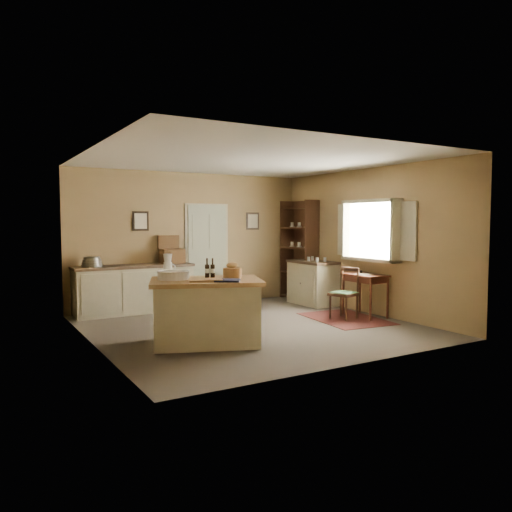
{
  "coord_description": "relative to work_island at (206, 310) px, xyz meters",
  "views": [
    {
      "loc": [
        -4.0,
        -6.97,
        1.72
      ],
      "look_at": [
        0.1,
        0.04,
        1.15
      ],
      "focal_mm": 35.0,
      "sensor_mm": 36.0,
      "label": 1
    }
  ],
  "objects": [
    {
      "name": "ground",
      "position": [
        1.12,
        0.66,
        -0.48
      ],
      "size": [
        5.0,
        5.0,
        0.0
      ],
      "primitive_type": "plane",
      "color": "brown",
      "rests_on": "ground"
    },
    {
      "name": "wall_back",
      "position": [
        1.12,
        3.16,
        0.87
      ],
      "size": [
        5.0,
        0.1,
        2.7
      ],
      "primitive_type": "cube",
      "color": "#9A7A4C",
      "rests_on": "ground"
    },
    {
      "name": "wall_front",
      "position": [
        1.12,
        -1.84,
        0.87
      ],
      "size": [
        5.0,
        0.1,
        2.7
      ],
      "primitive_type": "cube",
      "color": "#9A7A4C",
      "rests_on": "ground"
    },
    {
      "name": "wall_left",
      "position": [
        -1.38,
        0.66,
        0.87
      ],
      "size": [
        0.1,
        5.0,
        2.7
      ],
      "primitive_type": "cube",
      "color": "#9A7A4C",
      "rests_on": "ground"
    },
    {
      "name": "wall_right",
      "position": [
        3.62,
        0.66,
        0.87
      ],
      "size": [
        0.1,
        5.0,
        2.7
      ],
      "primitive_type": "cube",
      "color": "#9A7A4C",
      "rests_on": "ground"
    },
    {
      "name": "ceiling",
      "position": [
        1.12,
        0.66,
        2.22
      ],
      "size": [
        5.0,
        5.0,
        0.0
      ],
      "primitive_type": "plane",
      "color": "silver",
      "rests_on": "wall_back"
    },
    {
      "name": "door",
      "position": [
        1.47,
        3.13,
        0.57
      ],
      "size": [
        0.97,
        0.06,
        2.11
      ],
      "primitive_type": "cube",
      "color": "#A2A98C",
      "rests_on": "ground"
    },
    {
      "name": "framed_prints",
      "position": [
        1.32,
        3.13,
        1.24
      ],
      "size": [
        2.82,
        0.02,
        0.38
      ],
      "color": "black",
      "rests_on": "ground"
    },
    {
      "name": "window",
      "position": [
        3.54,
        0.46,
        1.07
      ],
      "size": [
        0.25,
        1.99,
        1.12
      ],
      "color": "#BEB594",
      "rests_on": "ground"
    },
    {
      "name": "work_island",
      "position": [
        0.0,
        0.0,
        0.0
      ],
      "size": [
        1.78,
        1.47,
        1.2
      ],
      "rotation": [
        0.0,
        0.0,
        -0.37
      ],
      "color": "#BEB594",
      "rests_on": "ground"
    },
    {
      "name": "sideboard",
      "position": [
        -0.15,
        2.86,
        -0.0
      ],
      "size": [
        2.21,
        0.63,
        1.18
      ],
      "color": "#BEB594",
      "rests_on": "ground"
    },
    {
      "name": "rug",
      "position": [
        2.87,
        0.38,
        -0.48
      ],
      "size": [
        1.27,
        1.71,
        0.01
      ],
      "primitive_type": "cube",
      "rotation": [
        0.0,
        0.0,
        -0.11
      ],
      "color": "#4A1817",
      "rests_on": "ground"
    },
    {
      "name": "writing_desk",
      "position": [
        3.32,
        0.38,
        0.18
      ],
      "size": [
        0.48,
        0.79,
        0.82
      ],
      "color": "#39170E",
      "rests_on": "ground"
    },
    {
      "name": "desk_chair",
      "position": [
        2.83,
        0.39,
        -0.04
      ],
      "size": [
        0.5,
        0.5,
        0.88
      ],
      "primitive_type": null,
      "rotation": [
        0.0,
        0.0,
        0.27
      ],
      "color": "black",
      "rests_on": "ground"
    },
    {
      "name": "right_cabinet",
      "position": [
        3.32,
        1.94,
        -0.02
      ],
      "size": [
        0.61,
        1.09,
        0.99
      ],
      "color": "#BEB594",
      "rests_on": "ground"
    },
    {
      "name": "shelving_unit",
      "position": [
        3.48,
        2.59,
        0.6
      ],
      "size": [
        0.37,
        0.97,
        2.17
      ],
      "color": "black",
      "rests_on": "ground"
    }
  ]
}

